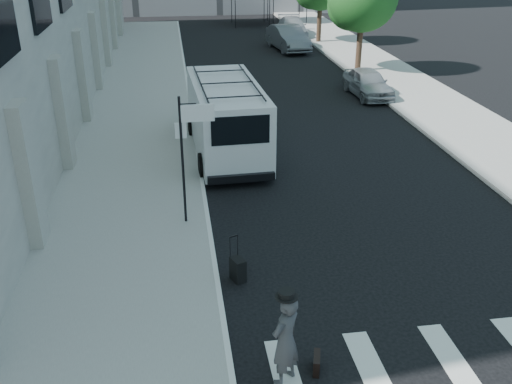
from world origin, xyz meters
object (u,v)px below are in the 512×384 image
object	(u,v)px
suitcase	(238,269)
cargo_van	(226,117)
parked_car_c	(292,27)
parked_car_b	(288,38)
briefcase	(317,363)
businessman	(285,340)
parked_car_a	(368,83)

from	to	relation	value
suitcase	cargo_van	world-z (taller)	cargo_van
parked_car_c	suitcase	bearing A→B (deg)	-99.59
suitcase	parked_car_b	world-z (taller)	parked_car_b
briefcase	parked_car_b	bearing A→B (deg)	95.16
businessman	parked_car_b	size ratio (longest dim) A/B	0.38
suitcase	parked_car_a	bearing A→B (deg)	38.64
briefcase	parked_car_a	bearing A→B (deg)	84.28
businessman	briefcase	distance (m)	0.99
businessman	suitcase	bearing A→B (deg)	-124.38
parked_car_a	parked_car_b	xyz separation A→B (m)	(-1.57, 11.77, 0.13)
businessman	parked_car_c	bearing A→B (deg)	-144.04
businessman	parked_car_b	bearing A→B (deg)	-143.53
cargo_van	parked_car_b	xyz separation A→B (m)	(5.93, 18.24, -0.52)
suitcase	parked_car_b	distance (m)	27.42
businessman	parked_car_c	world-z (taller)	businessman
suitcase	parked_car_c	size ratio (longest dim) A/B	0.23
parked_car_a	parked_car_b	world-z (taller)	parked_car_b
suitcase	parked_car_c	xyz separation A→B (m)	(7.83, 31.61, 0.40)
suitcase	parked_car_a	size ratio (longest dim) A/B	0.28
briefcase	parked_car_b	size ratio (longest dim) A/B	0.09
parked_car_a	parked_car_c	world-z (taller)	parked_car_c
suitcase	parked_car_a	xyz separation A→B (m)	(8.07, 14.86, 0.37)
briefcase	parked_car_c	bearing A→B (deg)	94.49
cargo_van	briefcase	bearing A→B (deg)	-89.84
businessman	briefcase	world-z (taller)	businessman
parked_car_a	parked_car_b	size ratio (longest dim) A/B	0.80
suitcase	parked_car_c	world-z (taller)	parked_car_c
businessman	suitcase	size ratio (longest dim) A/B	1.65
suitcase	parked_car_a	world-z (taller)	parked_car_a
parked_car_a	parked_car_b	bearing A→B (deg)	95.19
parked_car_a	parked_car_c	bearing A→B (deg)	88.43
businessman	suitcase	distance (m)	3.42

